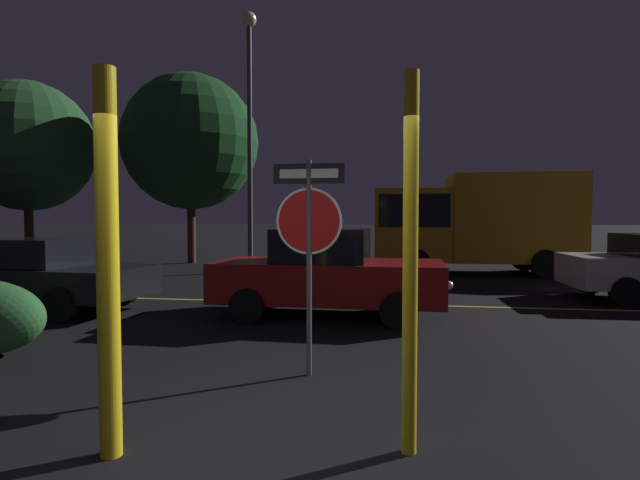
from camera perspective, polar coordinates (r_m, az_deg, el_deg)
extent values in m
plane|color=black|center=(4.04, -7.04, -23.30)|extent=(260.00, 260.00, 0.00)
cube|color=gold|center=(10.34, 2.89, -7.25)|extent=(42.02, 0.12, 0.01)
cylinder|color=#4C4C51|center=(5.55, -1.27, -3.28)|extent=(0.06, 0.06, 2.40)
cylinder|color=white|center=(5.52, -1.27, 2.18)|extent=(0.74, 0.02, 0.74)
cylinder|color=#B71414|center=(5.52, -1.27, 2.18)|extent=(0.69, 0.03, 0.69)
cube|color=black|center=(5.54, -1.28, 7.60)|extent=(0.80, 0.03, 0.22)
cube|color=white|center=(5.54, -1.28, 7.60)|extent=(0.65, 0.04, 0.10)
cylinder|color=yellow|center=(3.95, -23.09, -2.58)|extent=(0.16, 0.16, 2.84)
cylinder|color=yellow|center=(3.75, 10.27, -2.78)|extent=(0.11, 0.11, 2.83)
cube|color=black|center=(11.08, -30.18, -3.95)|extent=(4.66, 2.15, 0.55)
cube|color=black|center=(10.94, -29.72, -1.20)|extent=(1.93, 1.68, 0.52)
cylinder|color=black|center=(12.70, -32.11, -4.46)|extent=(0.61, 0.25, 0.60)
cylinder|color=black|center=(9.55, -27.51, -6.55)|extent=(0.61, 0.25, 0.60)
cylinder|color=black|center=(10.89, -21.60, -5.35)|extent=(0.61, 0.25, 0.60)
cube|color=maroon|center=(8.95, 1.06, -4.63)|extent=(4.05, 1.91, 0.69)
cube|color=black|center=(8.91, 0.30, -0.56)|extent=(1.64, 1.60, 0.58)
cylinder|color=black|center=(9.75, 9.12, -6.11)|extent=(0.60, 0.22, 0.60)
cylinder|color=black|center=(8.04, 8.95, -7.97)|extent=(0.60, 0.22, 0.60)
cylinder|color=black|center=(10.09, -5.19, -5.80)|extent=(0.60, 0.22, 0.60)
cylinder|color=black|center=(8.45, -8.28, -7.45)|extent=(0.60, 0.22, 0.60)
sphere|color=#F4EFCC|center=(9.42, 13.94, -4.13)|extent=(0.14, 0.14, 0.14)
sphere|color=#F4EFCC|center=(8.31, 14.48, -5.03)|extent=(0.14, 0.14, 0.14)
cylinder|color=black|center=(13.21, 28.43, -4.12)|extent=(0.60, 0.21, 0.60)
cylinder|color=black|center=(11.59, 31.57, -5.08)|extent=(0.60, 0.21, 0.60)
cube|color=gold|center=(16.27, 10.45, 1.69)|extent=(2.42, 2.17, 2.26)
cube|color=black|center=(16.27, 10.46, 3.28)|extent=(2.18, 2.20, 1.00)
cube|color=gold|center=(16.75, 21.11, 2.34)|extent=(3.91, 2.34, 2.71)
cylinder|color=black|center=(15.26, 10.91, -2.55)|extent=(0.85, 0.30, 0.84)
cylinder|color=black|center=(17.39, 10.40, -1.93)|extent=(0.85, 0.30, 0.84)
cylinder|color=black|center=(15.97, 24.36, -2.51)|extent=(0.85, 0.30, 0.84)
cylinder|color=black|center=(18.02, 22.30, -1.92)|extent=(0.85, 0.30, 0.84)
cylinder|color=#4C4C51|center=(16.53, -8.03, 10.06)|extent=(0.16, 0.16, 7.87)
sphere|color=#F9E5B2|center=(17.57, -8.12, 23.68)|extent=(0.48, 0.48, 0.48)
cylinder|color=#422D1E|center=(21.83, -30.30, 1.11)|extent=(0.32, 0.32, 2.70)
sphere|color=#235128|center=(21.99, -30.48, 9.21)|extent=(4.85, 4.85, 4.85)
cylinder|color=#422D1E|center=(20.09, -14.47, 1.45)|extent=(0.32, 0.32, 2.82)
sphere|color=#19471E|center=(20.31, -14.58, 10.78)|extent=(5.22, 5.22, 5.22)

